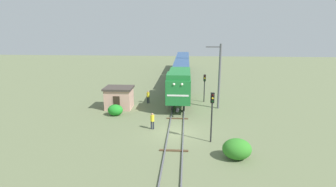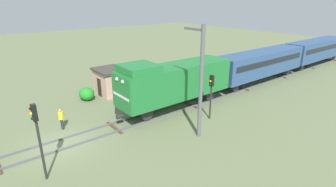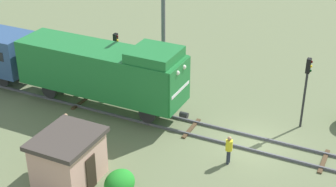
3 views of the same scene
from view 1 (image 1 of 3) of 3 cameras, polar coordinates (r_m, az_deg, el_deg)
ground_plane at (r=25.87m, az=1.73°, el=-8.48°), size 142.88×142.88×0.00m
railway_track at (r=25.84m, az=1.73°, el=-8.33°), size 2.40×95.25×0.16m
locomotive at (r=34.72m, az=2.47°, el=2.20°), size 2.90×11.60×4.60m
passenger_car_leading at (r=47.88m, az=2.94°, el=5.19°), size 2.84×14.00×3.66m
passenger_car_trailing at (r=62.34m, az=3.23°, el=7.27°), size 2.84×14.00×3.66m
traffic_signal_near at (r=23.07m, az=9.56°, el=-3.22°), size 0.32×0.34×4.54m
traffic_signal_mid at (r=35.89m, az=7.96°, el=2.29°), size 0.32×0.34×3.81m
worker_near_track at (r=26.38m, az=-3.43°, el=-5.72°), size 0.38×0.38×1.70m
worker_by_signal at (r=35.47m, az=-4.36°, el=-0.53°), size 0.38×0.38×1.70m
catenary_mast at (r=32.94m, az=11.04°, el=4.00°), size 1.94×0.28×8.10m
relay_hut at (r=33.59m, az=-10.59°, el=-0.87°), size 3.50×2.90×2.74m
bush_near at (r=31.13m, az=-11.40°, el=-3.54°), size 1.77×1.45×1.29m
bush_mid at (r=21.40m, az=14.77°, el=-11.60°), size 2.25×1.84×1.63m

